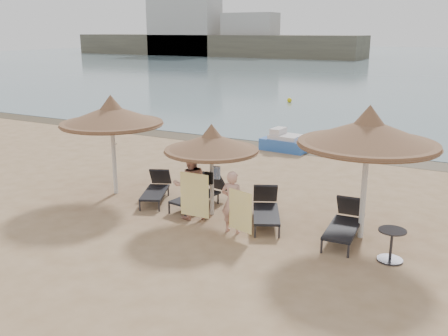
# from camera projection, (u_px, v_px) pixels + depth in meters

# --- Properties ---
(ground) EXTENTS (160.00, 160.00, 0.00)m
(ground) POSITION_uv_depth(u_px,v_px,m) (218.00, 230.00, 12.75)
(ground) COLOR tan
(ground) RESTS_ON ground
(wet_sand_strip) EXTENTS (200.00, 1.60, 0.01)m
(wet_sand_strip) POSITION_uv_depth(u_px,v_px,m) (328.00, 153.00, 20.71)
(wet_sand_strip) COLOR #4C3E28
(wet_sand_strip) RESTS_ON ground
(far_shore) EXTENTS (150.00, 54.80, 12.00)m
(far_shore) POSITION_uv_depth(u_px,v_px,m) (307.00, 42.00, 89.42)
(far_shore) COLOR brown
(far_shore) RESTS_ON ground
(palapa_left) EXTENTS (3.11, 3.11, 3.08)m
(palapa_left) POSITION_uv_depth(u_px,v_px,m) (111.00, 116.00, 14.97)
(palapa_left) COLOR silver
(palapa_left) RESTS_ON ground
(palapa_center) EXTENTS (2.57, 2.57, 2.55)m
(palapa_center) POSITION_uv_depth(u_px,v_px,m) (212.00, 143.00, 13.29)
(palapa_center) COLOR silver
(palapa_center) RESTS_ON ground
(palapa_right) EXTENTS (3.31, 3.31, 3.28)m
(palapa_right) POSITION_uv_depth(u_px,v_px,m) (368.00, 133.00, 11.63)
(palapa_right) COLOR silver
(palapa_right) RESTS_ON ground
(lounger_far_left) EXTENTS (1.30, 1.93, 0.83)m
(lounger_far_left) POSITION_uv_depth(u_px,v_px,m) (157.00, 188.00, 14.94)
(lounger_far_left) COLOR #302F35
(lounger_far_left) RESTS_ON ground
(lounger_near_left) EXTENTS (0.92, 2.03, 0.88)m
(lounger_near_left) POSITION_uv_depth(u_px,v_px,m) (201.00, 193.00, 14.43)
(lounger_near_left) COLOR #302F35
(lounger_near_left) RESTS_ON ground
(lounger_near_right) EXTENTS (1.43, 2.06, 0.88)m
(lounger_near_right) POSITION_uv_depth(u_px,v_px,m) (266.00, 208.00, 13.19)
(lounger_near_right) COLOR #302F35
(lounger_near_right) RESTS_ON ground
(lounger_far_right) EXTENTS (0.81, 2.07, 0.91)m
(lounger_far_right) POSITION_uv_depth(u_px,v_px,m) (345.00, 222.00, 12.18)
(lounger_far_right) COLOR #302F35
(lounger_far_right) RESTS_ON ground
(side_table) EXTENTS (0.61, 0.61, 0.73)m
(side_table) POSITION_uv_depth(u_px,v_px,m) (391.00, 246.00, 10.97)
(side_table) COLOR #302F35
(side_table) RESTS_ON ground
(person_left) EXTENTS (1.19, 1.14, 2.18)m
(person_left) POSITION_uv_depth(u_px,v_px,m) (190.00, 179.00, 13.29)
(person_left) COLOR tan
(person_left) RESTS_ON ground
(person_right) EXTENTS (0.90, 0.63, 1.86)m
(person_right) POSITION_uv_depth(u_px,v_px,m) (232.00, 197.00, 12.37)
(person_right) COLOR tan
(person_right) RESTS_ON ground
(towel_left) EXTENTS (0.84, 0.05, 1.18)m
(towel_left) POSITION_uv_depth(u_px,v_px,m) (194.00, 195.00, 12.91)
(towel_left) COLOR yellow
(towel_left) RESTS_ON ground
(towel_right) EXTENTS (0.72, 0.21, 1.03)m
(towel_right) POSITION_uv_depth(u_px,v_px,m) (240.00, 211.00, 12.06)
(towel_right) COLOR yellow
(towel_right) RESTS_ON ground
(bag_patterned) EXTENTS (0.29, 0.13, 0.35)m
(bag_patterned) POSITION_uv_depth(u_px,v_px,m) (215.00, 173.00, 13.68)
(bag_patterned) COLOR white
(bag_patterned) RESTS_ON ground
(bag_dark) EXTENTS (0.23, 0.09, 0.32)m
(bag_dark) POSITION_uv_depth(u_px,v_px,m) (209.00, 178.00, 13.41)
(bag_dark) COLOR black
(bag_dark) RESTS_ON ground
(pedal_boat) EXTENTS (2.05, 1.31, 0.91)m
(pedal_boat) POSITION_uv_depth(u_px,v_px,m) (285.00, 142.00, 21.16)
(pedal_boat) COLOR #2F60B8
(pedal_boat) RESTS_ON ground
(buoy_left) EXTENTS (0.33, 0.33, 0.33)m
(buoy_left) POSITION_uv_depth(u_px,v_px,m) (289.00, 100.00, 35.04)
(buoy_left) COLOR yellow
(buoy_left) RESTS_ON ground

